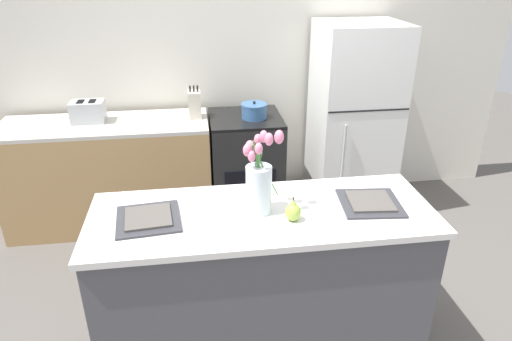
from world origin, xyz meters
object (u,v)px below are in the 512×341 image
at_px(cooking_pot, 254,111).
at_px(knife_block, 195,104).
at_px(stove_range, 246,166).
at_px(plate_setting_left, 148,218).
at_px(toaster, 88,112).
at_px(refrigerator, 353,121).
at_px(pear_figurine, 293,211).
at_px(flower_vase, 259,182).
at_px(plate_setting_right, 370,202).

xyz_separation_m(cooking_pot, knife_block, (-0.48, 0.09, 0.05)).
bearing_deg(stove_range, plate_setting_left, -113.13).
height_order(stove_range, toaster, toaster).
bearing_deg(plate_setting_left, cooking_pot, 64.21).
relative_size(refrigerator, knife_block, 6.16).
bearing_deg(stove_range, knife_block, 174.47).
distance_m(plate_setting_left, cooking_pot, 1.72).
relative_size(pear_figurine, cooking_pot, 0.62).
relative_size(flower_vase, plate_setting_right, 1.30).
relative_size(plate_setting_left, plate_setting_right, 1.00).
bearing_deg(plate_setting_left, flower_vase, 0.98).
distance_m(toaster, knife_block, 0.86).
bearing_deg(refrigerator, toaster, 178.72).
xyz_separation_m(toaster, knife_block, (0.86, -0.01, 0.03)).
relative_size(stove_range, refrigerator, 0.55).
distance_m(stove_range, knife_block, 0.71).
xyz_separation_m(refrigerator, pear_figurine, (-0.91, -1.70, 0.16)).
xyz_separation_m(stove_range, cooking_pot, (0.07, -0.05, 0.52)).
relative_size(stove_range, pear_figurine, 6.93).
bearing_deg(plate_setting_right, knife_block, 118.76).
xyz_separation_m(stove_range, plate_setting_right, (0.48, -1.60, 0.49)).
bearing_deg(cooking_pot, plate_setting_right, -75.03).
distance_m(refrigerator, flower_vase, 1.93).
height_order(stove_range, pear_figurine, pear_figurine).
relative_size(stove_range, knife_block, 3.40).
bearing_deg(refrigerator, cooking_pot, -176.98).
bearing_deg(stove_range, toaster, 177.74).
xyz_separation_m(stove_range, flower_vase, (-0.12, -1.59, 0.65)).
xyz_separation_m(pear_figurine, plate_setting_left, (-0.72, 0.10, -0.04)).
bearing_deg(refrigerator, pear_figurine, -118.19).
distance_m(stove_range, plate_setting_right, 1.74).
relative_size(cooking_pot, knife_block, 0.79).
distance_m(toaster, cooking_pot, 1.34).
xyz_separation_m(refrigerator, cooking_pot, (-0.88, -0.05, 0.15)).
xyz_separation_m(pear_figurine, cooking_pot, (0.03, 1.65, -0.01)).
distance_m(cooking_pot, knife_block, 0.49).
relative_size(flower_vase, knife_block, 1.65).
height_order(pear_figurine, toaster, toaster).
bearing_deg(cooking_pot, stove_range, 145.86).
distance_m(flower_vase, cooking_pot, 1.56).
bearing_deg(toaster, plate_setting_left, -70.30).
bearing_deg(pear_figurine, plate_setting_right, 12.99).
bearing_deg(pear_figurine, flower_vase, 144.28).
relative_size(stove_range, toaster, 3.28).
height_order(stove_range, cooking_pot, cooking_pot).
bearing_deg(flower_vase, cooking_pot, 83.14).
relative_size(stove_range, flower_vase, 2.06).
distance_m(flower_vase, plate_setting_right, 0.62).
distance_m(pear_figurine, knife_block, 1.80).
bearing_deg(pear_figurine, stove_range, 91.28).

